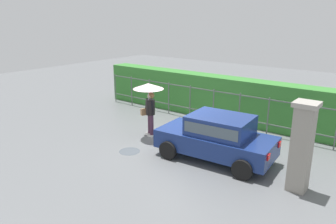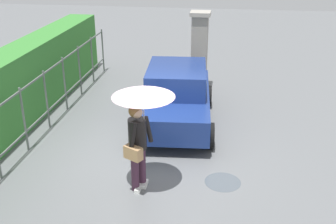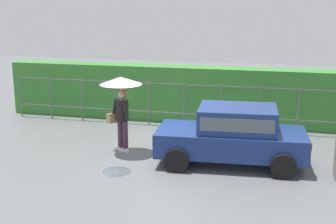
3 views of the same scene
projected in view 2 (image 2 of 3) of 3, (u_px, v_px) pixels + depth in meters
ground_plane at (152, 153)px, 9.20m from camera, size 40.00×40.00×0.00m
car at (176, 94)px, 10.39m from camera, size 3.84×2.08×1.48m
pedestrian at (141, 111)px, 7.32m from camera, size 1.13×1.13×2.08m
gate_pillar at (199, 50)px, 12.58m from camera, size 0.60×0.60×2.42m
fence_section at (24, 117)px, 9.02m from camera, size 12.05×0.05×1.50m
puddle_near at (223, 182)px, 8.12m from camera, size 0.72×0.72×0.00m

